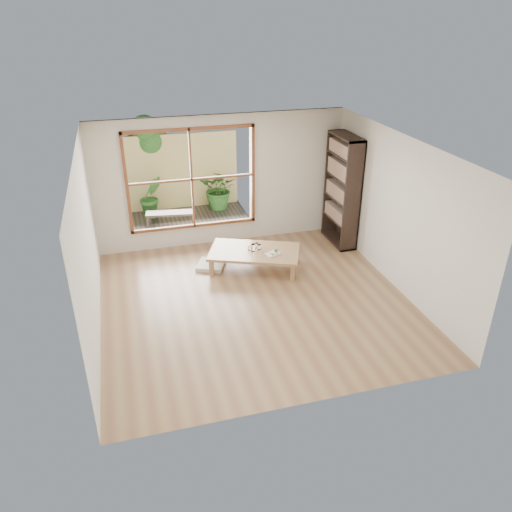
# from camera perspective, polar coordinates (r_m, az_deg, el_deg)

# --- Properties ---
(ground) EXTENTS (5.00, 5.00, 0.00)m
(ground) POSITION_cam_1_polar(r_m,az_deg,el_deg) (8.40, -0.14, -5.08)
(ground) COLOR #97774B
(ground) RESTS_ON ground
(low_table) EXTENTS (1.87, 1.48, 0.36)m
(low_table) POSITION_cam_1_polar(r_m,az_deg,el_deg) (9.25, -0.18, 0.39)
(low_table) COLOR #A88251
(low_table) RESTS_ON ground
(floor_cushion) EXTENTS (0.65, 0.65, 0.07)m
(floor_cushion) POSITION_cam_1_polar(r_m,az_deg,el_deg) (9.45, -5.17, -1.02)
(floor_cushion) COLOR silver
(floor_cushion) RESTS_ON ground
(bookshelf) EXTENTS (0.36, 1.00, 2.22)m
(bookshelf) POSITION_cam_1_polar(r_m,az_deg,el_deg) (10.17, 9.82, 7.36)
(bookshelf) COLOR #2F201A
(bookshelf) RESTS_ON ground
(glass_tall) EXTENTS (0.08, 0.08, 0.14)m
(glass_tall) POSITION_cam_1_polar(r_m,az_deg,el_deg) (9.17, -0.34, 0.95)
(glass_tall) COLOR silver
(glass_tall) RESTS_ON low_table
(glass_mid) EXTENTS (0.07, 0.07, 0.10)m
(glass_mid) POSITION_cam_1_polar(r_m,az_deg,el_deg) (9.32, 0.07, 1.21)
(glass_mid) COLOR silver
(glass_mid) RESTS_ON low_table
(glass_short) EXTENTS (0.08, 0.08, 0.10)m
(glass_short) POSITION_cam_1_polar(r_m,az_deg,el_deg) (9.25, 0.36, 1.02)
(glass_short) COLOR silver
(glass_short) RESTS_ON low_table
(glass_small) EXTENTS (0.06, 0.06, 0.07)m
(glass_small) POSITION_cam_1_polar(r_m,az_deg,el_deg) (9.24, -0.75, 0.90)
(glass_small) COLOR silver
(glass_small) RESTS_ON low_table
(food_tray) EXTENTS (0.31, 0.27, 0.08)m
(food_tray) POSITION_cam_1_polar(r_m,az_deg,el_deg) (9.11, 2.02, 0.36)
(food_tray) COLOR white
(food_tray) RESTS_ON low_table
(deck) EXTENTS (2.80, 2.00, 0.05)m
(deck) POSITION_cam_1_polar(r_m,az_deg,el_deg) (11.41, -7.86, 3.72)
(deck) COLOR #362D27
(deck) RESTS_ON ground
(garden_bench) EXTENTS (1.10, 0.47, 0.34)m
(garden_bench) POSITION_cam_1_polar(r_m,az_deg,el_deg) (11.14, -9.73, 4.67)
(garden_bench) COLOR #2F201A
(garden_bench) RESTS_ON deck
(bamboo_fence) EXTENTS (2.80, 0.06, 1.80)m
(bamboo_fence) POSITION_cam_1_polar(r_m,az_deg,el_deg) (12.03, -8.85, 9.47)
(bamboo_fence) COLOR tan
(bamboo_fence) RESTS_ON ground
(shrub_right) EXTENTS (1.11, 1.04, 0.98)m
(shrub_right) POSITION_cam_1_polar(r_m,az_deg,el_deg) (11.97, -4.17, 7.69)
(shrub_right) COLOR #326625
(shrub_right) RESTS_ON deck
(shrub_left) EXTENTS (0.63, 0.56, 0.97)m
(shrub_left) POSITION_cam_1_polar(r_m,az_deg,el_deg) (11.69, -11.89, 6.66)
(shrub_left) COLOR #326625
(shrub_left) RESTS_ON deck
(garden_tree) EXTENTS (1.04, 0.85, 2.22)m
(garden_tree) POSITION_cam_1_polar(r_m,az_deg,el_deg) (12.07, -12.55, 12.80)
(garden_tree) COLOR #4C3D2D
(garden_tree) RESTS_ON ground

